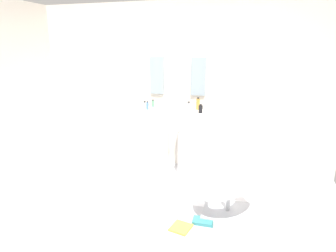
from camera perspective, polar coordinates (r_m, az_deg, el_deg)
ground_plane at (r=3.64m, az=-4.93°, el=-17.01°), size 4.80×3.60×0.04m
rear_partition at (r=4.69m, az=2.04°, el=7.66°), size 4.80×0.10×2.60m
pedestal_sink_left at (r=4.66m, az=-3.00°, el=-2.27°), size 0.44×0.44×1.09m
pedestal_sink_right at (r=4.49m, az=5.09°, el=-2.99°), size 0.44×0.44×1.09m
vanity_mirror_left at (r=4.70m, az=-2.17°, el=9.89°), size 0.22×0.03×0.58m
vanity_mirror_right at (r=4.53m, az=5.99°, el=9.62°), size 0.22×0.03×0.58m
lounge_chair at (r=3.50m, az=11.84°, el=-11.74°), size 1.01×1.01×0.65m
area_rug at (r=3.44m, az=5.99°, el=-18.64°), size 0.98×0.75×0.01m
magazine_ochre at (r=3.34m, az=2.55°, el=-19.30°), size 0.25×0.26×0.02m
magazine_teal at (r=3.45m, az=7.11°, el=-18.08°), size 0.26×0.16×0.04m
coffee_mug at (r=3.36m, az=9.50°, el=-18.53°), size 0.07×0.07×0.10m
soap_bottle_blue at (r=4.45m, az=-4.05°, el=3.97°), size 0.04×0.04×0.13m
soap_bottle_black at (r=4.25m, az=6.41°, el=3.35°), size 0.06×0.06×0.13m
soap_bottle_clear at (r=4.46m, az=-4.60°, el=3.97°), size 0.06×0.06×0.13m
soap_bottle_amber at (r=4.46m, az=5.92°, el=4.33°), size 0.05×0.05×0.19m
soap_bottle_green at (r=4.65m, az=-2.97°, el=4.40°), size 0.04×0.04×0.12m
soap_bottle_grey at (r=4.43m, az=4.06°, el=3.89°), size 0.05×0.05×0.13m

